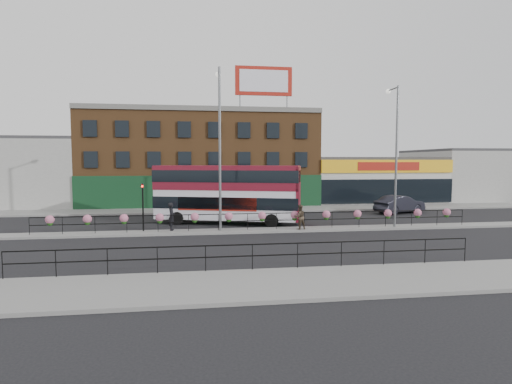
{
  "coord_description": "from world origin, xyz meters",
  "views": [
    {
      "loc": [
        -4.2,
        -26.87,
        4.81
      ],
      "look_at": [
        0.0,
        3.0,
        2.5
      ],
      "focal_mm": 28.0,
      "sensor_mm": 36.0,
      "label": 1
    }
  ],
  "objects": [
    {
      "name": "yellow_line_outer",
      "position": [
        0.0,
        -9.88,
        0.01
      ],
      "size": [
        60.0,
        0.1,
        0.01
      ],
      "primitive_type": "cube",
      "color": "gold",
      "rests_on": "ground"
    },
    {
      "name": "north_pavement",
      "position": [
        0.0,
        12.0,
        0.07
      ],
      "size": [
        60.0,
        4.0,
        0.15
      ],
      "primitive_type": "cube",
      "color": "gray",
      "rests_on": "ground"
    },
    {
      "name": "brick_building",
      "position": [
        -4.0,
        19.96,
        5.13
      ],
      "size": [
        25.0,
        12.21,
        10.3
      ],
      "color": "brown",
      "rests_on": "ground"
    },
    {
      "name": "car",
      "position": [
        14.23,
        7.88,
        0.83
      ],
      "size": [
        5.12,
        6.22,
        1.66
      ],
      "primitive_type": "imported",
      "rotation": [
        0.0,
        0.0,
        1.93
      ],
      "color": "black",
      "rests_on": "ground"
    },
    {
      "name": "traffic_light_median",
      "position": [
        -8.0,
        0.39,
        2.47
      ],
      "size": [
        0.15,
        0.28,
        3.65
      ],
      "color": "black",
      "rests_on": "median"
    },
    {
      "name": "yellow_line_inner",
      "position": [
        0.0,
        -9.7,
        0.01
      ],
      "size": [
        60.0,
        0.1,
        0.01
      ],
      "primitive_type": "cube",
      "color": "gold",
      "rests_on": "ground"
    },
    {
      "name": "pedestrian_b",
      "position": [
        2.57,
        -0.35,
        1.0
      ],
      "size": [
        1.09,
        0.98,
        1.71
      ],
      "primitive_type": "imported",
      "rotation": [
        0.0,
        0.0,
        3.35
      ],
      "color": "#473A2A",
      "rests_on": "median"
    },
    {
      "name": "pedestrian_a",
      "position": [
        -6.14,
        0.42,
        1.09
      ],
      "size": [
        0.69,
        0.46,
        1.88
      ],
      "primitive_type": "imported",
      "rotation": [
        0.0,
        0.0,
        1.57
      ],
      "color": "black",
      "rests_on": "median"
    },
    {
      "name": "double_decker_bus",
      "position": [
        -2.08,
        3.76,
        2.77
      ],
      "size": [
        11.4,
        5.83,
        4.5
      ],
      "color": "white",
      "rests_on": "ground"
    },
    {
      "name": "median_railing",
      "position": [
        -0.0,
        0.0,
        1.05
      ],
      "size": [
        30.04,
        0.56,
        1.23
      ],
      "color": "black",
      "rests_on": "median"
    },
    {
      "name": "ground",
      "position": [
        0.0,
        0.0,
        0.0
      ],
      "size": [
        120.0,
        120.0,
        0.0
      ],
      "primitive_type": "plane",
      "color": "black",
      "rests_on": "ground"
    },
    {
      "name": "billboard",
      "position": [
        2.5,
        14.99,
        13.18
      ],
      "size": [
        6.0,
        0.29,
        4.4
      ],
      "color": "#A61E14",
      "rests_on": "brick_building"
    },
    {
      "name": "south_pavement",
      "position": [
        0.0,
        -12.0,
        0.07
      ],
      "size": [
        60.0,
        4.0,
        0.15
      ],
      "primitive_type": "cube",
      "color": "gray",
      "rests_on": "ground"
    },
    {
      "name": "warehouse_east",
      "position": [
        30.75,
        20.0,
        3.15
      ],
      "size": [
        14.5,
        12.0,
        6.3
      ],
      "color": "#AAAAA5",
      "rests_on": "ground"
    },
    {
      "name": "warehouse_west",
      "position": [
        -24.25,
        20.0,
        3.65
      ],
      "size": [
        15.5,
        12.0,
        7.3
      ],
      "color": "#AAAAA5",
      "rests_on": "ground"
    },
    {
      "name": "supermarket",
      "position": [
        16.0,
        19.9,
        2.65
      ],
      "size": [
        15.0,
        12.25,
        5.3
      ],
      "color": "silver",
      "rests_on": "ground"
    },
    {
      "name": "south_railing",
      "position": [
        -2.0,
        -10.1,
        0.96
      ],
      "size": [
        20.04,
        0.05,
        1.12
      ],
      "color": "black",
      "rests_on": "south_pavement"
    },
    {
      "name": "median",
      "position": [
        0.0,
        0.0,
        0.07
      ],
      "size": [
        60.0,
        1.6,
        0.15
      ],
      "primitive_type": "cube",
      "color": "gray",
      "rests_on": "ground"
    },
    {
      "name": "lamp_column_west",
      "position": [
        -2.87,
        0.21,
        6.61
      ],
      "size": [
        0.39,
        1.91,
        10.9
      ],
      "color": "slate",
      "rests_on": "median"
    },
    {
      "name": "lamp_column_east",
      "position": [
        9.6,
        0.06,
        6.07
      ],
      "size": [
        0.36,
        1.75,
        9.99
      ],
      "color": "slate",
      "rests_on": "median"
    }
  ]
}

